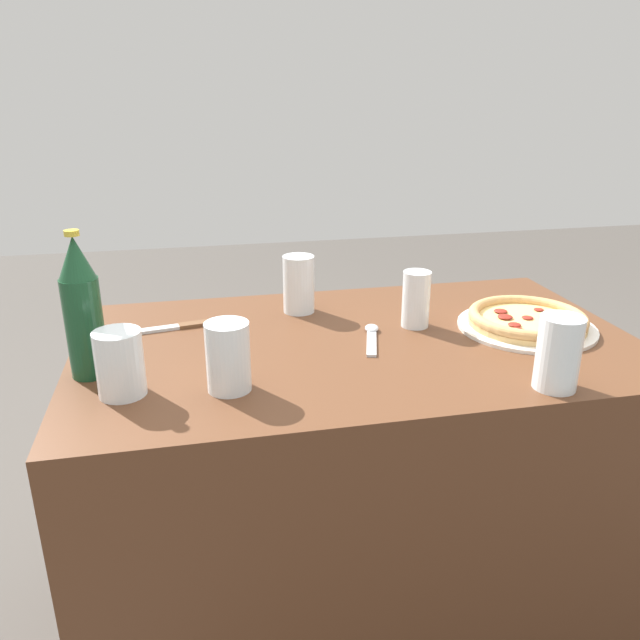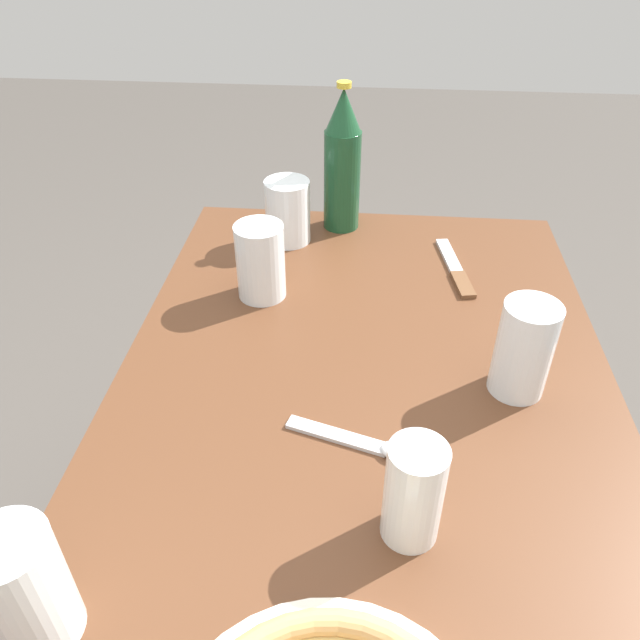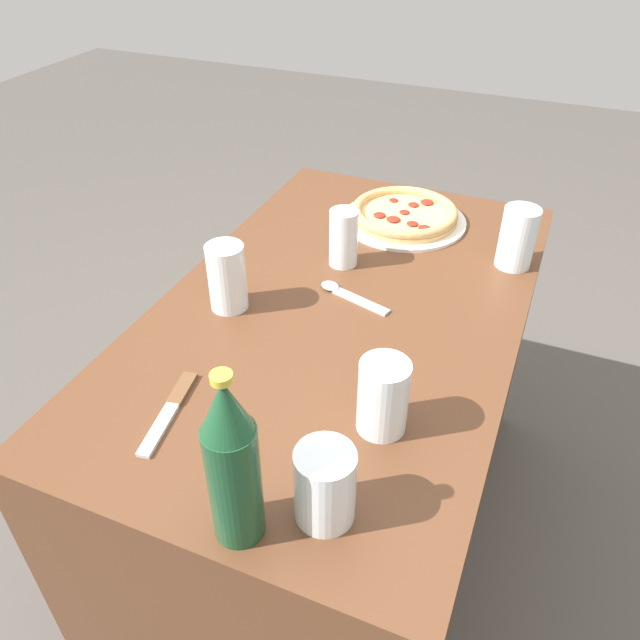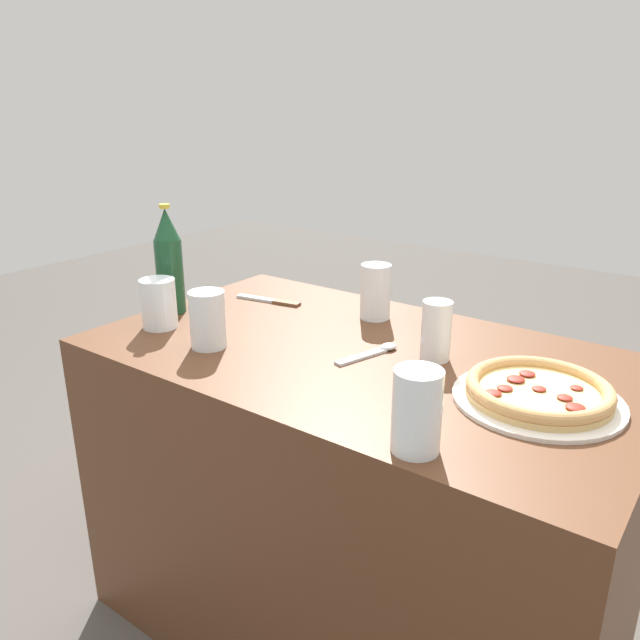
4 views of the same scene
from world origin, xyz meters
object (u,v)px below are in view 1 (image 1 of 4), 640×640
object	(u,v)px
pizza_veggie	(527,321)
beer_bottle	(82,309)
glass_water	(228,358)
glass_cola	(299,285)
glass_mango_juice	(120,365)
glass_orange_juice	(416,302)
glass_iced_tea	(558,356)
knife	(175,327)
spoon	(372,335)

from	to	relation	value
pizza_veggie	beer_bottle	xyz separation A→B (m)	(0.92, 0.05, 0.11)
glass_water	glass_cola	bearing A→B (deg)	-117.08
glass_mango_juice	glass_water	xyz separation A→B (m)	(-0.18, 0.02, 0.00)
glass_orange_juice	glass_iced_tea	xyz separation A→B (m)	(-0.14, 0.34, 0.00)
glass_water	pizza_veggie	bearing A→B (deg)	-166.47
glass_orange_juice	knife	xyz separation A→B (m)	(0.53, -0.10, -0.05)
glass_water	beer_bottle	distance (m)	0.28
knife	glass_cola	bearing A→B (deg)	-169.38
glass_cola	knife	bearing A→B (deg)	10.62
pizza_veggie	glass_orange_juice	xyz separation A→B (m)	(0.24, -0.07, 0.04)
glass_iced_tea	glass_cola	bearing A→B (deg)	-52.78
glass_mango_juice	knife	xyz separation A→B (m)	(-0.09, -0.31, -0.05)
knife	spoon	bearing A→B (deg)	161.03
glass_water	spoon	xyz separation A→B (m)	(-0.32, -0.18, -0.06)
glass_cola	pizza_veggie	bearing A→B (deg)	155.39
glass_cola	beer_bottle	xyz separation A→B (m)	(0.44, 0.26, 0.07)
pizza_veggie	glass_cola	distance (m)	0.53
pizza_veggie	glass_water	world-z (taller)	glass_water
glass_orange_juice	glass_mango_juice	bearing A→B (deg)	18.80
glass_cola	glass_orange_juice	distance (m)	0.28
glass_cola	knife	distance (m)	0.30
spoon	pizza_veggie	bearing A→B (deg)	176.65
glass_orange_juice	knife	world-z (taller)	glass_orange_juice
beer_bottle	knife	distance (m)	0.29
glass_mango_juice	glass_water	bearing A→B (deg)	173.92
glass_orange_juice	beer_bottle	size ratio (longest dim) A/B	0.46
pizza_veggie	knife	size ratio (longest dim) A/B	1.59
glass_iced_tea	beer_bottle	world-z (taller)	beer_bottle
glass_water	spoon	size ratio (longest dim) A/B	0.77
pizza_veggie	glass_mango_juice	distance (m)	0.87
glass_iced_tea	beer_bottle	distance (m)	0.85
glass_mango_juice	beer_bottle	world-z (taller)	beer_bottle
beer_bottle	knife	xyz separation A→B (m)	(-0.15, -0.21, -0.13)
pizza_veggie	spoon	xyz separation A→B (m)	(0.35, -0.02, -0.01)
glass_water	glass_iced_tea	distance (m)	0.58
glass_iced_tea	spoon	size ratio (longest dim) A/B	0.82
glass_iced_tea	knife	size ratio (longest dim) A/B	0.71
knife	spoon	size ratio (longest dim) A/B	1.16
glass_mango_juice	beer_bottle	bearing A→B (deg)	-55.64
glass_iced_tea	beer_bottle	xyz separation A→B (m)	(0.82, -0.23, 0.07)
glass_cola	spoon	xyz separation A→B (m)	(-0.12, 0.20, -0.06)
pizza_veggie	glass_iced_tea	size ratio (longest dim) A/B	2.24
glass_iced_tea	spoon	xyz separation A→B (m)	(0.25, -0.30, -0.06)
beer_bottle	glass_iced_tea	bearing A→B (deg)	164.33
glass_mango_juice	glass_iced_tea	size ratio (longest dim) A/B	0.88
glass_orange_juice	beer_bottle	distance (m)	0.70
knife	beer_bottle	bearing A→B (deg)	54.14
glass_orange_juice	spoon	distance (m)	0.14
spoon	glass_cola	bearing A→B (deg)	-58.05
pizza_veggie	beer_bottle	distance (m)	0.93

